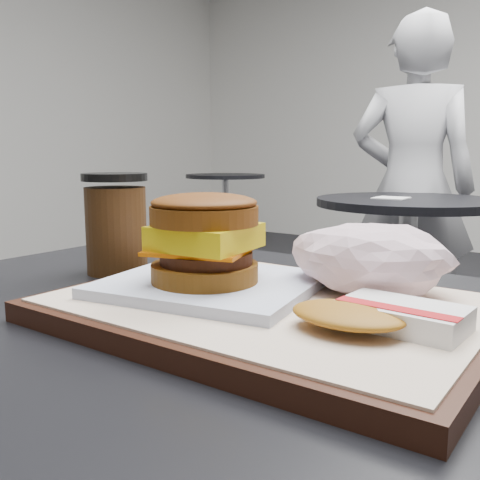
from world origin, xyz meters
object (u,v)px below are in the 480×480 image
(breakfast_sandwich, at_px, (207,250))
(hash_brown, at_px, (378,315))
(serving_tray, at_px, (270,309))
(patron, at_px, (412,188))
(neighbor_table, at_px, (407,250))
(coffee_cup, at_px, (116,225))
(crumpled_wrapper, at_px, (369,258))

(breakfast_sandwich, distance_m, hash_brown, 0.18)
(serving_tray, bearing_deg, hash_brown, -12.96)
(breakfast_sandwich, xyz_separation_m, hash_brown, (0.17, -0.01, -0.03))
(patron, bearing_deg, serving_tray, 90.24)
(hash_brown, height_order, neighbor_table, hash_brown)
(coffee_cup, distance_m, neighbor_table, 1.61)
(serving_tray, height_order, breakfast_sandwich, breakfast_sandwich)
(breakfast_sandwich, distance_m, patron, 2.13)
(serving_tray, xyz_separation_m, hash_brown, (0.11, -0.03, 0.02))
(crumpled_wrapper, distance_m, neighbor_table, 1.66)
(hash_brown, bearing_deg, crumpled_wrapper, 115.63)
(hash_brown, relative_size, crumpled_wrapper, 0.81)
(breakfast_sandwich, height_order, crumpled_wrapper, breakfast_sandwich)
(hash_brown, height_order, coffee_cup, coffee_cup)
(crumpled_wrapper, bearing_deg, breakfast_sandwich, -146.30)
(serving_tray, height_order, coffee_cup, coffee_cup)
(coffee_cup, relative_size, neighbor_table, 0.17)
(breakfast_sandwich, height_order, coffee_cup, coffee_cup)
(serving_tray, bearing_deg, coffee_cup, 168.15)
(hash_brown, xyz_separation_m, neighbor_table, (-0.52, 1.66, -0.25))
(neighbor_table, distance_m, patron, 0.49)
(breakfast_sandwich, relative_size, coffee_cup, 1.74)
(serving_tray, relative_size, breakfast_sandwich, 1.75)
(hash_brown, relative_size, patron, 0.08)
(coffee_cup, bearing_deg, patron, 97.76)
(serving_tray, distance_m, neighbor_table, 1.70)
(crumpled_wrapper, height_order, neighbor_table, crumpled_wrapper)
(coffee_cup, relative_size, patron, 0.08)
(hash_brown, distance_m, coffee_cup, 0.38)
(coffee_cup, bearing_deg, serving_tray, -11.85)
(breakfast_sandwich, bearing_deg, neighbor_table, 101.81)
(crumpled_wrapper, relative_size, coffee_cup, 1.18)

